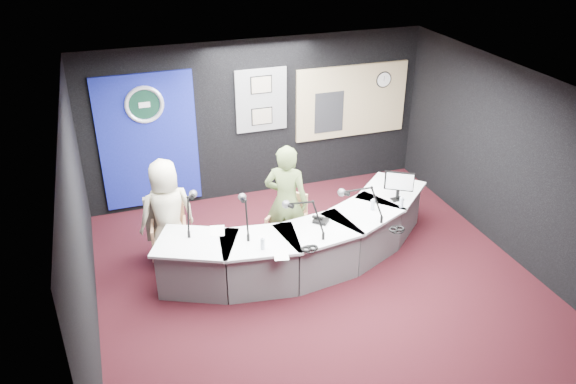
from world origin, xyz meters
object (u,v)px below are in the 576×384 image
object	(u,v)px
broadcast_desk	(303,242)
armchair_left	(170,236)
armchair_right	(286,225)
person_woman	(286,202)
person_man	(167,213)

from	to	relation	value
broadcast_desk	armchair_left	size ratio (longest dim) A/B	5.04
broadcast_desk	armchair_right	size ratio (longest dim) A/B	4.48
armchair_left	person_woman	size ratio (longest dim) A/B	0.50
armchair_right	person_woman	bearing A→B (deg)	-135.49
broadcast_desk	armchair_right	world-z (taller)	armchair_right
armchair_left	person_man	bearing A→B (deg)	0.00
person_man	person_woman	size ratio (longest dim) A/B	0.92
armchair_left	person_man	distance (m)	0.38
armchair_right	person_woman	world-z (taller)	person_woman
armchair_left	armchair_right	distance (m)	1.73
broadcast_desk	person_man	bearing A→B (deg)	159.72
person_woman	armchair_left	bearing A→B (deg)	20.04
armchair_left	armchair_right	world-z (taller)	armchair_right
person_woman	person_man	bearing A→B (deg)	20.04
broadcast_desk	person_man	size ratio (longest dim) A/B	2.74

